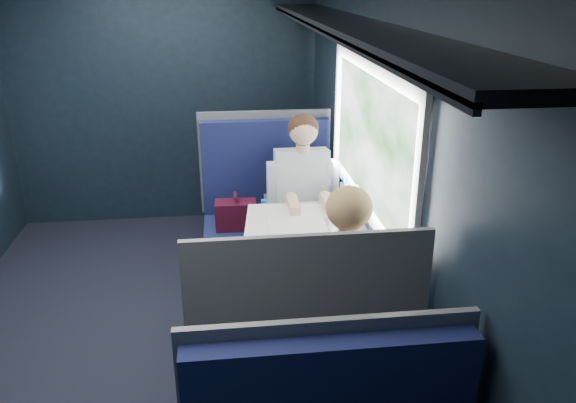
{
  "coord_description": "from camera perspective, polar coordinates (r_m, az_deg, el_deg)",
  "views": [
    {
      "loc": [
        0.52,
        -3.14,
        2.21
      ],
      "look_at": [
        0.9,
        0.0,
        0.95
      ],
      "focal_mm": 35.0,
      "sensor_mm": 36.0,
      "label": 1
    }
  ],
  "objects": [
    {
      "name": "ground",
      "position": [
        3.88,
        -13.71,
        -13.81
      ],
      "size": [
        2.8,
        4.2,
        0.01
      ],
      "primitive_type": "cube",
      "color": "black"
    },
    {
      "name": "room_shell",
      "position": [
        3.27,
        -15.61,
        7.94
      ],
      "size": [
        3.0,
        4.4,
        2.4
      ],
      "color": "black",
      "rests_on": "ground"
    },
    {
      "name": "table",
      "position": [
        3.54,
        2.13,
        -4.22
      ],
      "size": [
        0.62,
        1.0,
        0.74
      ],
      "color": "#54565E",
      "rests_on": "ground"
    },
    {
      "name": "seat_bay_near",
      "position": [
        4.41,
        -2.1,
        -2.28
      ],
      "size": [
        1.04,
        0.62,
        1.26
      ],
      "color": "#0D123C",
      "rests_on": "ground"
    },
    {
      "name": "seat_bay_far",
      "position": [
        2.91,
        1.12,
        -16.38
      ],
      "size": [
        1.04,
        0.62,
        1.26
      ],
      "color": "#0D123C",
      "rests_on": "ground"
    },
    {
      "name": "seat_row_front",
      "position": [
        5.27,
        -2.87,
        1.71
      ],
      "size": [
        1.04,
        0.51,
        1.16
      ],
      "color": "#0D123C",
      "rests_on": "ground"
    },
    {
      "name": "man",
      "position": [
        4.16,
        1.59,
        0.7
      ],
      "size": [
        0.53,
        0.56,
        1.32
      ],
      "color": "black",
      "rests_on": "ground"
    },
    {
      "name": "woman",
      "position": [
        2.91,
        5.65,
        -9.04
      ],
      "size": [
        0.53,
        0.56,
        1.32
      ],
      "color": "black",
      "rests_on": "ground"
    },
    {
      "name": "papers",
      "position": [
        3.52,
        0.5,
        -2.96
      ],
      "size": [
        0.69,
        0.93,
        0.01
      ],
      "primitive_type": "cube",
      "rotation": [
        0.0,
        0.0,
        -0.11
      ],
      "color": "white",
      "rests_on": "table"
    },
    {
      "name": "laptop",
      "position": [
        3.56,
        6.87,
        -1.74
      ],
      "size": [
        0.24,
        0.32,
        0.24
      ],
      "color": "silver",
      "rests_on": "table"
    },
    {
      "name": "bottle_small",
      "position": [
        3.85,
        5.73,
        0.69
      ],
      "size": [
        0.06,
        0.06,
        0.22
      ],
      "color": "silver",
      "rests_on": "table"
    },
    {
      "name": "cup",
      "position": [
        3.9,
        5.6,
        0.17
      ],
      "size": [
        0.07,
        0.07,
        0.09
      ],
      "primitive_type": "cylinder",
      "color": "white",
      "rests_on": "table"
    }
  ]
}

